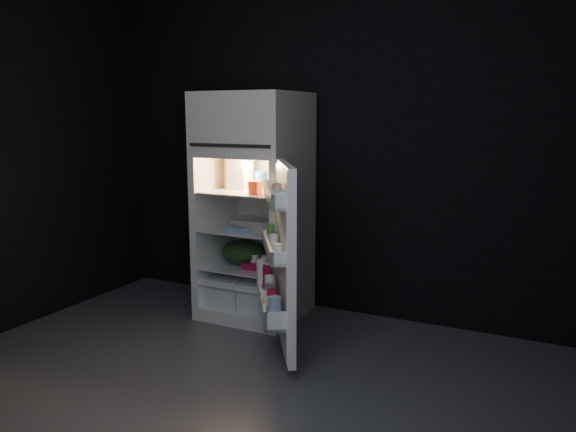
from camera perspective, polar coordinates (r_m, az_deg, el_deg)
The scene contains 17 objects.
floor at distance 3.43m, azimuth -6.94°, elevation -17.82°, with size 4.00×3.40×0.00m, color #4F4F54.
wall_back at distance 4.55m, azimuth 4.61°, elevation 6.95°, with size 4.00×0.00×2.70m, color black.
refrigerator at distance 4.47m, azimuth -3.34°, elevation 1.82°, with size 0.76×0.71×1.78m.
fridge_door at distance 3.66m, azimuth -0.78°, elevation -4.53°, with size 0.55×0.71×1.22m.
milk_jug at distance 4.49m, azimuth -4.89°, elevation 4.30°, with size 0.16×0.16×0.24m, color white.
mayo_jar at distance 4.45m, azimuth -2.70°, elevation 3.62°, with size 0.10×0.10×0.14m, color #1D55A2.
jam_jar at distance 4.29m, azimuth -0.52°, elevation 3.31°, with size 0.09×0.09×0.13m, color #331D0E.
amber_bottle at distance 4.60m, azimuth -6.08°, elevation 4.29°, with size 0.08×0.08×0.22m, color orange.
small_carton at distance 4.17m, azimuth -3.33°, elevation 2.88°, with size 0.09×0.07×0.10m, color red.
egg_carton at distance 4.37m, azimuth -2.90°, elevation -0.94°, with size 0.32×0.12×0.07m, color gray.
pie at distance 4.58m, azimuth -4.03°, elevation -0.63°, with size 0.31×0.31×0.04m, color tan.
flat_package at distance 4.29m, azimuth -5.08°, elevation -1.39°, with size 0.18×0.09×0.04m, color #7B96BF.
wrapped_pkg at distance 4.49m, azimuth -0.52°, elevation -0.78°, with size 0.11×0.10×0.05m, color beige.
produce_bag at distance 4.52m, azimuth -4.48°, elevation -3.66°, with size 0.37×0.31×0.20m, color #193815.
yogurt_tray at distance 4.39m, azimuth -2.75°, elevation -5.06°, with size 0.28×0.15×0.05m, color maroon.
small_can_red at distance 4.56m, azimuth -1.27°, elevation -4.20°, with size 0.07×0.07×0.09m, color maroon.
small_can_silver at distance 4.56m, azimuth -0.31°, elevation -4.21°, with size 0.07×0.07×0.09m, color silver.
Camera 1 is at (1.69, -2.51, 1.61)m, focal length 35.00 mm.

